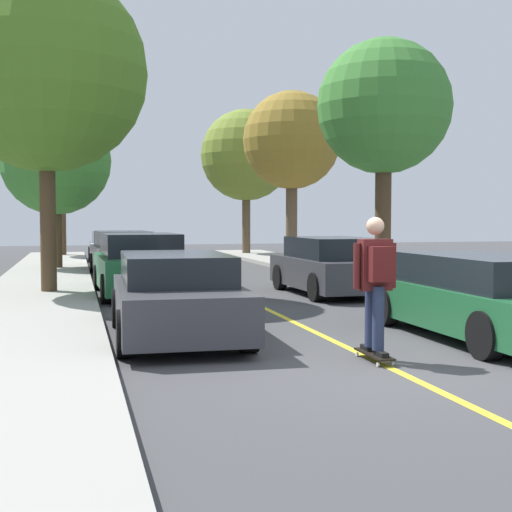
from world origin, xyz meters
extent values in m
plane|color=#424244|center=(0.00, 0.00, 0.00)|extent=(80.00, 80.00, 0.00)
cube|color=gold|center=(0.00, 4.00, 0.00)|extent=(0.12, 39.20, 0.01)
cube|color=#38383D|center=(-2.23, 2.68, 0.51)|extent=(1.89, 4.12, 0.66)
cube|color=black|center=(-2.22, 2.88, 1.06)|extent=(1.64, 2.60, 0.45)
cylinder|color=black|center=(-1.44, 1.33, 0.32)|extent=(0.24, 0.65, 0.64)
cylinder|color=black|center=(-3.09, 1.38, 0.32)|extent=(0.24, 0.65, 0.64)
cylinder|color=black|center=(-1.36, 3.99, 0.32)|extent=(0.24, 0.65, 0.64)
cylinder|color=black|center=(-3.02, 4.04, 0.32)|extent=(0.24, 0.65, 0.64)
cube|color=#1E5B33|center=(-2.23, 8.86, 0.56)|extent=(2.01, 4.41, 0.75)
cube|color=black|center=(-2.23, 8.81, 1.20)|extent=(1.73, 2.57, 0.53)
cylinder|color=black|center=(-1.30, 7.41, 0.32)|extent=(0.24, 0.65, 0.64)
cylinder|color=black|center=(-3.08, 7.36, 0.32)|extent=(0.24, 0.65, 0.64)
cylinder|color=black|center=(-1.38, 10.36, 0.32)|extent=(0.24, 0.65, 0.64)
cylinder|color=black|center=(-3.15, 10.32, 0.32)|extent=(0.24, 0.65, 0.64)
cube|color=#38383D|center=(-2.23, 14.75, 0.55)|extent=(1.96, 4.51, 0.75)
cube|color=black|center=(-2.23, 14.85, 1.17)|extent=(1.68, 2.88, 0.48)
cylinder|color=black|center=(-1.34, 13.26, 0.32)|extent=(0.24, 0.65, 0.64)
cylinder|color=black|center=(-3.00, 13.20, 0.32)|extent=(0.24, 0.65, 0.64)
cylinder|color=black|center=(-1.46, 16.31, 0.32)|extent=(0.24, 0.65, 0.64)
cylinder|color=black|center=(-3.12, 16.24, 0.32)|extent=(0.24, 0.65, 0.64)
cube|color=white|center=(-2.23, 20.55, 0.50)|extent=(1.80, 4.66, 0.64)
cube|color=black|center=(-2.23, 20.59, 1.05)|extent=(1.58, 2.63, 0.47)
cylinder|color=black|center=(-1.39, 18.93, 0.32)|extent=(0.22, 0.64, 0.64)
cylinder|color=black|center=(-3.05, 18.93, 0.32)|extent=(0.22, 0.64, 0.64)
cylinder|color=black|center=(-1.41, 22.18, 0.32)|extent=(0.22, 0.64, 0.64)
cylinder|color=black|center=(-3.06, 22.17, 0.32)|extent=(0.22, 0.64, 0.64)
cube|color=#1E5B33|center=(2.23, 1.57, 0.49)|extent=(1.79, 4.38, 0.62)
cube|color=black|center=(2.23, 1.41, 1.04)|extent=(1.57, 2.85, 0.47)
cylinder|color=black|center=(1.40, 3.05, 0.32)|extent=(0.22, 0.64, 0.64)
cylinder|color=black|center=(3.05, 3.06, 0.32)|extent=(0.22, 0.64, 0.64)
cylinder|color=black|center=(1.40, 0.08, 0.32)|extent=(0.22, 0.64, 0.64)
cube|color=#38383D|center=(2.23, 7.93, 0.53)|extent=(1.90, 4.10, 0.69)
cube|color=black|center=(2.23, 7.84, 1.12)|extent=(1.66, 2.57, 0.49)
cylinder|color=black|center=(1.35, 9.25, 0.32)|extent=(0.23, 0.64, 0.64)
cylinder|color=black|center=(3.07, 9.27, 0.32)|extent=(0.23, 0.64, 0.64)
cylinder|color=black|center=(1.39, 6.58, 0.32)|extent=(0.23, 0.64, 0.64)
cylinder|color=black|center=(3.11, 6.60, 0.32)|extent=(0.23, 0.64, 0.64)
cylinder|color=#4C3823|center=(-4.31, 9.01, 2.01)|extent=(0.36, 0.36, 3.73)
sphere|color=#4C7A23|center=(-4.31, 9.01, 5.19)|extent=(4.64, 4.64, 4.64)
cylinder|color=#4C3823|center=(-4.31, 17.04, 1.50)|extent=(0.35, 0.35, 2.71)
sphere|color=#3D7F33|center=(-4.31, 17.04, 3.79)|extent=(3.72, 3.72, 3.72)
cylinder|color=#4C3823|center=(-4.31, 25.51, 2.11)|extent=(0.43, 0.43, 3.95)
sphere|color=#4C7A23|center=(-4.31, 25.51, 5.72)|extent=(4.75, 4.75, 4.75)
cylinder|color=#4C3823|center=(4.31, 9.52, 2.01)|extent=(0.43, 0.43, 3.74)
sphere|color=#3D7F33|center=(4.31, 9.52, 4.79)|extent=(3.57, 3.57, 3.57)
cylinder|color=brown|center=(4.31, 17.72, 1.96)|extent=(0.44, 0.44, 3.63)
sphere|color=olive|center=(4.31, 17.72, 4.77)|extent=(3.71, 3.71, 3.71)
cylinder|color=brown|center=(4.31, 25.03, 1.98)|extent=(0.39, 0.39, 3.67)
sphere|color=olive|center=(4.31, 25.03, 4.84)|extent=(4.37, 4.37, 4.37)
cylinder|color=#B2140F|center=(3.73, 6.87, 0.42)|extent=(0.20, 0.20, 0.55)
sphere|color=#B2140F|center=(3.73, 6.87, 0.75)|extent=(0.18, 0.18, 0.18)
cube|color=black|center=(-0.02, 0.37, 0.09)|extent=(0.23, 0.84, 0.02)
cylinder|color=beige|center=(-0.11, 0.71, 0.03)|extent=(0.03, 0.06, 0.06)
cylinder|color=beige|center=(0.08, 0.71, 0.03)|extent=(0.03, 0.06, 0.06)
cylinder|color=beige|center=(-0.12, 0.03, 0.03)|extent=(0.03, 0.06, 0.06)
cylinder|color=beige|center=(0.07, 0.03, 0.03)|extent=(0.03, 0.06, 0.06)
cube|color=#99999E|center=(-0.02, 0.71, 0.07)|extent=(0.10, 0.04, 0.02)
cube|color=#99999E|center=(-0.02, 0.03, 0.07)|extent=(0.10, 0.04, 0.02)
cube|color=black|center=(-0.02, 0.59, 0.13)|extent=(0.10, 0.26, 0.06)
cube|color=black|center=(-0.02, 0.15, 0.13)|extent=(0.10, 0.26, 0.06)
cylinder|color=#283351|center=(-0.02, 0.49, 0.57)|extent=(0.15, 0.15, 0.81)
cylinder|color=#283351|center=(-0.02, 0.25, 0.57)|extent=(0.15, 0.15, 0.81)
cube|color=#511919|center=(-0.02, 0.37, 1.24)|extent=(0.40, 0.22, 0.65)
sphere|color=tan|center=(-0.02, 0.37, 1.73)|extent=(0.23, 0.23, 0.23)
cylinder|color=#511919|center=(-0.26, 0.37, 1.23)|extent=(0.09, 0.09, 0.58)
cylinder|color=#511919|center=(0.23, 0.37, 1.23)|extent=(0.09, 0.09, 0.58)
cube|color=#4C1414|center=(-0.02, 0.17, 1.26)|extent=(0.30, 0.18, 0.44)
camera|label=1|loc=(-3.71, -7.87, 1.84)|focal=49.26mm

